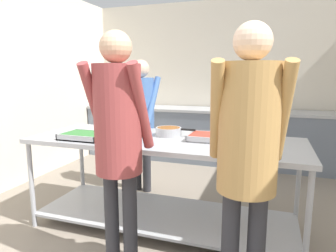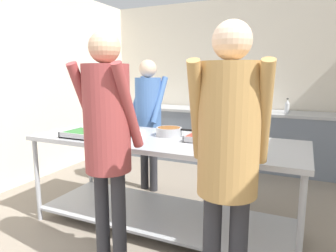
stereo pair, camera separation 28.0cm
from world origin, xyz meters
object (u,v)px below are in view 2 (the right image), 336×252
(serving_tray_roast, at_px, (209,138))
(cook_behind_counter, at_px, (148,111))
(serving_tray_vegetables, at_px, (86,134))
(sauce_pan, at_px, (169,131))
(plate_stack, at_px, (134,132))
(guest_serving_right, at_px, (107,129))
(broccoli_bowl, at_px, (242,150))
(guest_serving_left, at_px, (228,143))
(water_bottle, at_px, (287,107))

(serving_tray_roast, height_order, cook_behind_counter, cook_behind_counter)
(serving_tray_vegetables, relative_size, sauce_pan, 1.03)
(plate_stack, relative_size, serving_tray_roast, 0.57)
(serving_tray_vegetables, bearing_deg, guest_serving_right, -39.96)
(serving_tray_vegetables, relative_size, serving_tray_roast, 1.04)
(plate_stack, xyz_separation_m, guest_serving_right, (0.29, -0.83, 0.20))
(serving_tray_roast, bearing_deg, plate_stack, -179.76)
(plate_stack, xyz_separation_m, cook_behind_counter, (-0.23, 0.71, 0.12))
(sauce_pan, bearing_deg, cook_behind_counter, 131.85)
(serving_tray_vegetables, xyz_separation_m, broccoli_bowl, (1.46, -0.06, 0.02))
(serving_tray_vegetables, bearing_deg, broccoli_bowl, -2.24)
(serving_tray_roast, xyz_separation_m, cook_behind_counter, (-0.99, 0.70, 0.12))
(sauce_pan, xyz_separation_m, guest_serving_left, (0.79, -0.96, 0.17))
(plate_stack, bearing_deg, broccoli_bowl, -17.82)
(sauce_pan, height_order, serving_tray_roast, sauce_pan)
(guest_serving_left, distance_m, water_bottle, 3.04)
(cook_behind_counter, bearing_deg, serving_tray_roast, -35.52)
(serving_tray_roast, distance_m, cook_behind_counter, 1.22)
(sauce_pan, bearing_deg, serving_tray_vegetables, -151.35)
(sauce_pan, height_order, guest_serving_left, guest_serving_left)
(guest_serving_left, bearing_deg, guest_serving_right, 176.16)
(guest_serving_left, bearing_deg, plate_stack, 141.91)
(serving_tray_roast, relative_size, cook_behind_counter, 0.24)
(broccoli_bowl, bearing_deg, cook_behind_counter, 141.51)
(serving_tray_vegetables, distance_m, cook_behind_counter, 1.02)
(serving_tray_vegetables, bearing_deg, guest_serving_left, -21.71)
(serving_tray_roast, relative_size, guest_serving_left, 0.22)
(broccoli_bowl, xyz_separation_m, cook_behind_counter, (-1.34, 1.06, 0.09))
(serving_tray_roast, height_order, guest_serving_left, guest_serving_left)
(sauce_pan, distance_m, water_bottle, 2.27)
(serving_tray_vegetables, height_order, broccoli_bowl, broccoli_bowl)
(serving_tray_vegetables, distance_m, plate_stack, 0.46)
(serving_tray_roast, xyz_separation_m, guest_serving_left, (0.38, -0.89, 0.18))
(serving_tray_vegetables, xyz_separation_m, guest_serving_left, (1.48, -0.59, 0.18))
(plate_stack, bearing_deg, serving_tray_roast, 0.24)
(serving_tray_vegetables, height_order, water_bottle, water_bottle)
(sauce_pan, xyz_separation_m, cook_behind_counter, (-0.57, 0.63, 0.10))
(broccoli_bowl, height_order, water_bottle, water_bottle)
(guest_serving_right, bearing_deg, cook_behind_counter, 108.59)
(guest_serving_left, height_order, guest_serving_right, guest_serving_left)
(serving_tray_vegetables, bearing_deg, sauce_pan, 28.65)
(serving_tray_vegetables, bearing_deg, serving_tray_roast, 15.38)
(plate_stack, height_order, water_bottle, water_bottle)
(serving_tray_vegetables, height_order, sauce_pan, sauce_pan)
(guest_serving_left, xyz_separation_m, guest_serving_right, (-0.84, 0.06, 0.01))
(broccoli_bowl, relative_size, guest_serving_left, 0.14)
(plate_stack, relative_size, guest_serving_right, 0.13)
(cook_behind_counter, xyz_separation_m, water_bottle, (1.49, 1.44, -0.03))
(guest_serving_right, xyz_separation_m, water_bottle, (0.98, 2.98, -0.10))
(sauce_pan, relative_size, water_bottle, 1.77)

